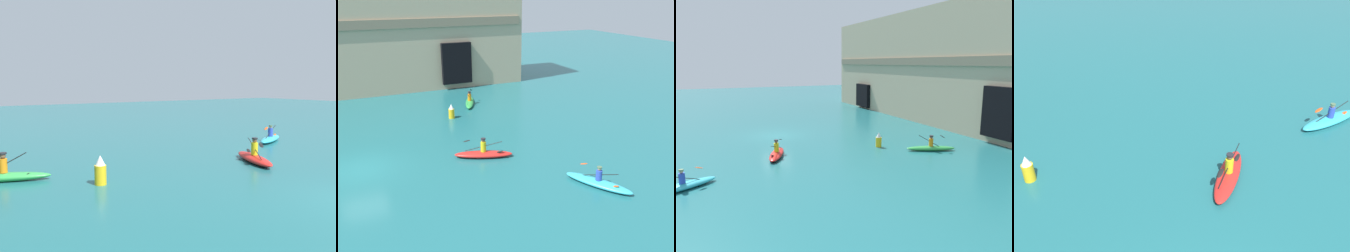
{
  "view_description": "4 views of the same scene",
  "coord_description": "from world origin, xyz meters",
  "views": [
    {
      "loc": [
        -5.73,
        11.87,
        3.84
      ],
      "look_at": [
        7.77,
        2.96,
        1.95
      ],
      "focal_mm": 40.0,
      "sensor_mm": 36.0,
      "label": 1
    },
    {
      "loc": [
        -0.43,
        -20.32,
        9.29
      ],
      "look_at": [
        9.16,
        0.62,
        0.95
      ],
      "focal_mm": 40.0,
      "sensor_mm": 36.0,
      "label": 2
    },
    {
      "loc": [
        28.52,
        -5.77,
        6.36
      ],
      "look_at": [
        8.24,
        3.04,
        2.08
      ],
      "focal_mm": 35.0,
      "sensor_mm": 36.0,
      "label": 3
    },
    {
      "loc": [
        -4.6,
        1.11,
        9.47
      ],
      "look_at": [
        7.44,
        0.42,
        2.11
      ],
      "focal_mm": 40.0,
      "sensor_mm": 36.0,
      "label": 4
    }
  ],
  "objects": [
    {
      "name": "ground_plane",
      "position": [
        0.0,
        0.0,
        0.0
      ],
      "size": [
        120.0,
        120.0,
        0.0
      ],
      "primitive_type": "plane",
      "color": "#1E6066"
    },
    {
      "name": "cliff_bluff",
      "position": [
        -1.68,
        18.73,
        5.94
      ],
      "size": [
        38.77,
        7.31,
        11.91
      ],
      "color": "tan",
      "rests_on": "ground"
    },
    {
      "name": "kayak_cyan",
      "position": [
        10.77,
        -7.03,
        0.2
      ],
      "size": [
        2.38,
        3.56,
        1.07
      ],
      "rotation": [
        0.0,
        0.0,
        2.05
      ],
      "color": "#33B2C6",
      "rests_on": "ground"
    },
    {
      "name": "kayak_red",
      "position": [
        6.78,
        -1.37,
        0.23
      ],
      "size": [
        3.47,
        2.0,
        1.2
      ],
      "rotation": [
        0.0,
        0.0,
        5.91
      ],
      "color": "red",
      "rests_on": "ground"
    },
    {
      "name": "kayak_green",
      "position": [
        9.69,
        9.38,
        0.22
      ],
      "size": [
        1.92,
        3.55,
        1.21
      ],
      "rotation": [
        0.0,
        0.0,
        1.19
      ],
      "color": "green",
      "rests_on": "ground"
    },
    {
      "name": "marker_buoy",
      "position": [
        7.18,
        6.41,
        0.53
      ],
      "size": [
        0.45,
        0.45,
        1.13
      ],
      "color": "yellow",
      "rests_on": "ground"
    }
  ]
}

